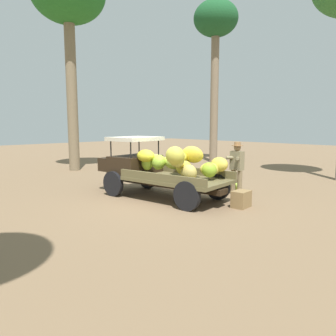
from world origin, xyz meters
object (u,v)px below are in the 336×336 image
wooden_crate (241,199)px  loose_banana_bunch (234,184)px  farmer (237,165)px  truck (158,167)px

wooden_crate → loose_banana_bunch: (1.51, -1.87, -0.05)m
farmer → loose_banana_bunch: 1.13m
truck → farmer: 2.49m
wooden_crate → loose_banana_bunch: 2.41m
truck → wooden_crate: bearing=-170.7°
truck → farmer: size_ratio=2.73×
wooden_crate → loose_banana_bunch: size_ratio=0.90×
truck → wooden_crate: truck is taller
loose_banana_bunch → wooden_crate: bearing=128.9°
farmer → wooden_crate: farmer is taller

